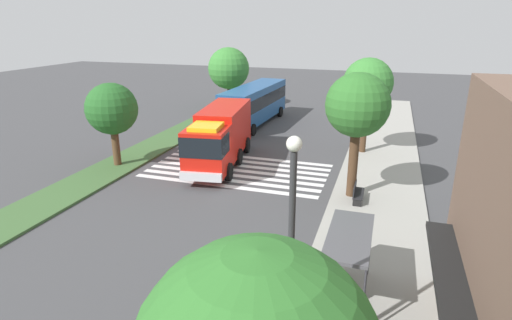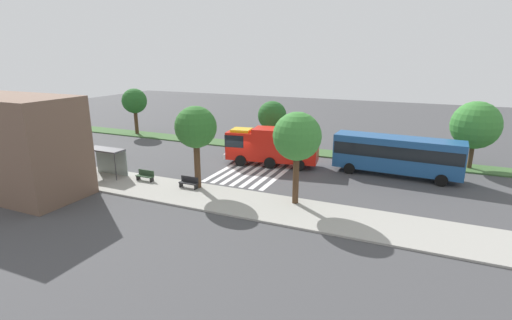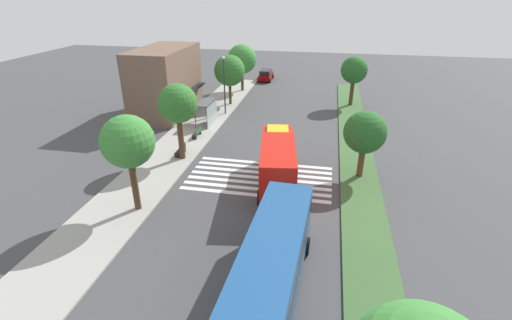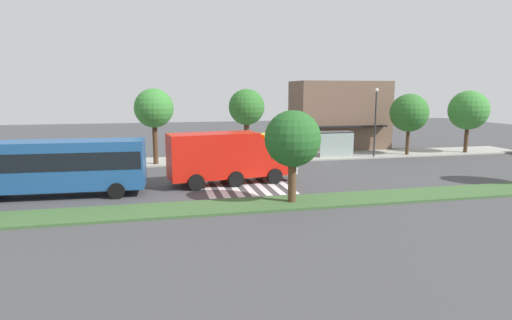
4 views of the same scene
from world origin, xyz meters
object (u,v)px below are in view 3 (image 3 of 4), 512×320
at_px(transit_bus, 272,265).
at_px(bench_near_shelter, 197,133).
at_px(parked_car_mid, 266,75).
at_px(sidewalk_tree_east, 229,71).
at_px(sidewalk_tree_west, 178,104).
at_px(sidewalk_tree_far_west, 128,142).
at_px(bus_stop_shelter, 209,108).
at_px(sidewalk_tree_far_east, 242,59).
at_px(median_tree_center, 354,70).
at_px(median_tree_west, 365,133).
at_px(street_lamp, 224,81).
at_px(fire_truck, 278,160).
at_px(bench_west_of_shelter, 181,150).

relative_size(transit_bus, bench_near_shelter, 6.88).
xyz_separation_m(parked_car_mid, sidewalk_tree_east, (-14.21, 2.20, 3.48)).
xyz_separation_m(transit_bus, sidewalk_tree_west, (14.33, 10.16, 2.94)).
height_order(transit_bus, sidewalk_tree_far_west, sidewalk_tree_far_west).
distance_m(bus_stop_shelter, sidewalk_tree_east, 8.09).
bearing_deg(sidewalk_tree_far_east, median_tree_center, -106.04).
bearing_deg(median_tree_west, street_lamp, 48.06).
height_order(transit_bus, street_lamp, street_lamp).
distance_m(fire_truck, sidewalk_tree_far_west, 10.80).
height_order(street_lamp, median_tree_west, street_lamp).
xyz_separation_m(bench_near_shelter, street_lamp, (7.77, -0.78, 3.45)).
bearing_deg(fire_truck, parked_car_mid, 2.94).
bearing_deg(transit_bus, parked_car_mid, -167.27).
xyz_separation_m(sidewalk_tree_far_west, sidewalk_tree_far_east, (31.88, 0.00, -0.48)).
bearing_deg(bench_west_of_shelter, sidewalk_tree_far_east, -0.96).
relative_size(bench_near_shelter, street_lamp, 0.24).
xyz_separation_m(fire_truck, street_lamp, (15.55, 8.40, 2.00)).
bearing_deg(transit_bus, bus_stop_shelter, -152.98).
bearing_deg(street_lamp, fire_truck, -151.62).
bearing_deg(bench_west_of_shelter, fire_truck, -110.20).
xyz_separation_m(parked_car_mid, street_lamp, (-18.13, 1.80, 3.16)).
bearing_deg(sidewalk_tree_east, transit_bus, -161.88).
relative_size(parked_car_mid, sidewalk_tree_west, 0.71).
bearing_deg(sidewalk_tree_far_west, sidewalk_tree_west, 0.00).
height_order(bench_near_shelter, bench_west_of_shelter, same).
height_order(bench_near_shelter, median_tree_west, median_tree_west).
relative_size(sidewalk_tree_far_west, median_tree_west, 1.24).
bearing_deg(transit_bus, sidewalk_tree_west, -141.90).
height_order(parked_car_mid, median_tree_west, median_tree_west).
relative_size(transit_bus, street_lamp, 1.65).
bearing_deg(sidewalk_tree_far_west, fire_truck, -57.95).
relative_size(parked_car_mid, street_lamp, 0.71).
bearing_deg(median_tree_center, fire_truck, 163.95).
xyz_separation_m(sidewalk_tree_west, median_tree_west, (-0.44, -15.14, -1.21)).
bearing_deg(bus_stop_shelter, median_tree_center, -56.56).
distance_m(transit_bus, median_tree_west, 14.85).
xyz_separation_m(bench_west_of_shelter, sidewalk_tree_far_east, (22.99, -0.38, 3.96)).
relative_size(bus_stop_shelter, sidewalk_tree_west, 0.53).
xyz_separation_m(street_lamp, sidewalk_tree_west, (-12.80, 0.40, 0.98)).
height_order(bench_west_of_shelter, sidewalk_tree_far_east, sidewalk_tree_far_east).
height_order(street_lamp, sidewalk_tree_west, street_lamp).
relative_size(sidewalk_tree_far_west, sidewalk_tree_east, 1.08).
xyz_separation_m(street_lamp, sidewalk_tree_far_east, (10.82, 0.40, 0.51)).
xyz_separation_m(sidewalk_tree_west, median_tree_center, (19.27, -15.14, -0.53)).
bearing_deg(bench_near_shelter, sidewalk_tree_far_east, -1.18).
bearing_deg(bench_west_of_shelter, bench_near_shelter, 0.00).
xyz_separation_m(street_lamp, sidewalk_tree_east, (3.92, 0.40, 0.32)).
xyz_separation_m(transit_bus, median_tree_west, (13.89, -4.98, 1.73)).
bearing_deg(sidewalk_tree_far_west, parked_car_mid, -3.21).
distance_m(parked_car_mid, bench_west_of_shelter, 30.41).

